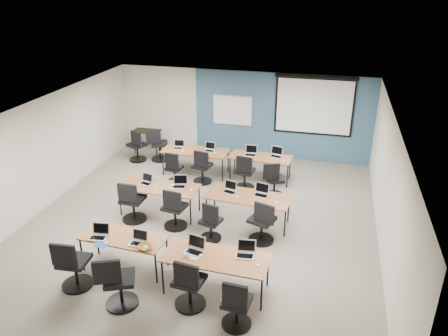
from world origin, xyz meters
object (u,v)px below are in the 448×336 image
(laptop_10, at_px, (251,153))
(laptop_11, at_px, (276,154))
(task_chair_2, at_px, (189,287))
(laptop_1, at_px, (139,240))
(laptop_5, at_px, (179,184))
(task_chair_8, at_px, (174,170))
(training_table_back_left, at_px, (195,152))
(laptop_3, at_px, (246,252))
(projector_screen, at_px, (314,102))
(task_chair_7, at_px, (262,225))
(task_chair_3, at_px, (236,308))
(laptop_2, at_px, (195,248))
(spare_chair_a, at_px, (158,147))
(laptop_9, at_px, (209,149))
(spare_chair_b, at_px, (137,148))
(task_chair_4, at_px, (132,205))
(training_table_back_right, at_px, (261,158))
(task_chair_10, at_px, (244,175))
(training_table_front_left, at_px, (124,239))
(task_chair_5, at_px, (174,212))
(laptop_7, at_px, (261,192))
(laptop_8, at_px, (178,146))
(laptop_6, at_px, (230,189))
(training_table_mid_left, at_px, (159,188))
(training_table_mid_right, at_px, (248,198))
(task_chair_1, at_px, (118,286))
(task_chair_6, at_px, (211,225))
(task_chair_11, at_px, (274,183))
(whiteboard, at_px, (233,110))
(laptop_4, at_px, (146,181))
(task_chair_9, at_px, (202,169))

(laptop_10, distance_m, laptop_11, 0.71)
(task_chair_2, bearing_deg, laptop_1, 160.26)
(laptop_5, distance_m, task_chair_8, 1.75)
(training_table_back_left, relative_size, laptop_3, 5.62)
(projector_screen, bearing_deg, task_chair_7, -97.86)
(laptop_5, bearing_deg, task_chair_3, -72.64)
(laptop_2, xyz_separation_m, spare_chair_a, (-2.96, 5.43, -0.36))
(laptop_9, xyz_separation_m, spare_chair_b, (-2.45, 0.36, -0.37))
(training_table_back_left, height_order, task_chair_4, task_chair_4)
(training_table_back_left, bearing_deg, training_table_back_right, 1.21)
(laptop_9, distance_m, spare_chair_b, 2.51)
(training_table_back_right, distance_m, task_chair_10, 0.77)
(training_table_front_left, height_order, laptop_11, laptop_11)
(projector_screen, height_order, task_chair_4, projector_screen)
(task_chair_5, height_order, laptop_7, task_chair_5)
(task_chair_3, xyz_separation_m, task_chair_5, (-2.06, 2.68, 0.02))
(training_table_back_right, relative_size, laptop_8, 5.72)
(training_table_front_left, height_order, laptop_1, laptop_1)
(laptop_6, bearing_deg, training_table_mid_left, -158.24)
(laptop_9, bearing_deg, laptop_11, 9.05)
(training_table_mid_right, distance_m, task_chair_8, 2.94)
(projector_screen, height_order, laptop_10, projector_screen)
(laptop_9, bearing_deg, task_chair_10, -24.27)
(task_chair_1, relative_size, laptop_7, 3.08)
(training_table_back_left, bearing_deg, task_chair_1, -84.78)
(spare_chair_a, bearing_deg, task_chair_6, -79.78)
(laptop_7, xyz_separation_m, spare_chair_b, (-4.37, 2.72, -0.37))
(laptop_5, distance_m, laptop_11, 3.15)
(laptop_7, height_order, task_chair_11, task_chair_11)
(laptop_7, bearing_deg, whiteboard, 124.45)
(laptop_7, height_order, task_chair_8, laptop_7)
(projector_screen, bearing_deg, whiteboard, 179.55)
(laptop_4, relative_size, task_chair_9, 0.30)
(training_table_back_right, bearing_deg, projector_screen, 58.19)
(training_table_mid_right, distance_m, task_chair_1, 3.68)
(training_table_mid_right, distance_m, laptop_9, 2.99)
(task_chair_5, distance_m, spare_chair_b, 4.27)
(training_table_mid_left, height_order, training_table_back_right, same)
(task_chair_1, xyz_separation_m, spare_chair_a, (-1.84, 6.36, -0.00))
(task_chair_5, height_order, spare_chair_a, spare_chair_a)
(laptop_2, bearing_deg, projector_screen, 87.90)
(spare_chair_b, bearing_deg, task_chair_9, 2.99)
(laptop_2, xyz_separation_m, laptop_11, (0.79, 4.91, -0.00))
(whiteboard, height_order, laptop_2, whiteboard)
(task_chair_2, relative_size, task_chair_9, 1.03)
(laptop_6, relative_size, spare_chair_b, 0.31)
(laptop_2, relative_size, laptop_6, 1.12)
(training_table_mid_right, bearing_deg, training_table_back_right, 97.36)
(task_chair_4, height_order, task_chair_10, task_chair_4)
(whiteboard, bearing_deg, laptop_6, -77.43)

